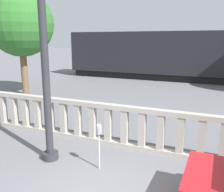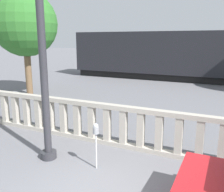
{
  "view_description": "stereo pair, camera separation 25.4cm",
  "coord_description": "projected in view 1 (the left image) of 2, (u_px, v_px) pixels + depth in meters",
  "views": [
    {
      "loc": [
        2.0,
        -3.93,
        3.26
      ],
      "look_at": [
        -1.42,
        3.83,
        1.34
      ],
      "focal_mm": 40.0,
      "sensor_mm": 36.0,
      "label": 1
    },
    {
      "loc": [
        2.23,
        -3.83,
        3.26
      ],
      "look_at": [
        -1.42,
        3.83,
        1.34
      ],
      "focal_mm": 40.0,
      "sensor_mm": 36.0,
      "label": 2
    }
  ],
  "objects": [
    {
      "name": "balustrade",
      "position": [
        142.0,
        129.0,
        7.4
      ],
      "size": [
        12.86,
        0.24,
        1.32
      ],
      "color": "#ADA599",
      "rests_on": "ground"
    },
    {
      "name": "lamppost",
      "position": [
        45.0,
        57.0,
        6.35
      ],
      "size": [
        0.44,
        0.44,
        6.02
      ],
      "color": "#2D2D33",
      "rests_on": "ground"
    },
    {
      "name": "parking_meter",
      "position": [
        99.0,
        133.0,
        6.26
      ],
      "size": [
        0.15,
        0.15,
        1.22
      ],
      "color": "silver",
      "rests_on": "ground"
    },
    {
      "name": "train_near",
      "position": [
        180.0,
        55.0,
        20.11
      ],
      "size": [
        18.36,
        2.8,
        4.49
      ],
      "color": "black",
      "rests_on": "ground"
    },
    {
      "name": "train_far",
      "position": [
        182.0,
        51.0,
        30.92
      ],
      "size": [
        21.66,
        3.04,
        4.22
      ],
      "color": "black",
      "rests_on": "ground"
    },
    {
      "name": "tree_right",
      "position": [
        21.0,
        24.0,
        14.05
      ],
      "size": [
        3.71,
        3.71,
        5.99
      ],
      "color": "brown",
      "rests_on": "ground"
    }
  ]
}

